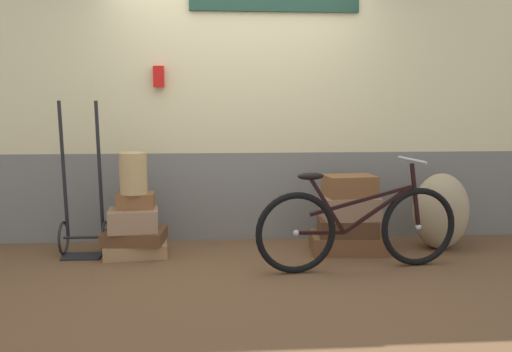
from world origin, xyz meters
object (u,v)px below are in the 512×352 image
at_px(suitcase_6, 350,208).
at_px(bicycle, 358,227).
at_px(suitcase_1, 135,236).
at_px(suitcase_2, 133,220).
at_px(burlap_sack, 441,211).
at_px(suitcase_4, 348,243).
at_px(suitcase_3, 136,201).
at_px(luggage_trolley, 83,220).
at_px(suitcase_5, 347,227).
at_px(suitcase_7, 350,186).
at_px(wicker_basket, 133,173).
at_px(suitcase_0, 136,249).

height_order(suitcase_6, bicycle, bicycle).
relative_size(suitcase_1, suitcase_6, 1.07).
distance_m(suitcase_2, bicycle, 1.98).
xyz_separation_m(burlap_sack, bicycle, (-0.95, -0.57, -0.00)).
relative_size(suitcase_2, suitcase_4, 0.63).
bearing_deg(suitcase_4, suitcase_6, -84.37).
relative_size(burlap_sack, bicycle, 0.42).
relative_size(suitcase_3, luggage_trolley, 0.23).
bearing_deg(suitcase_5, suitcase_7, 32.78).
xyz_separation_m(wicker_basket, bicycle, (1.91, -0.53, -0.40)).
bearing_deg(suitcase_7, suitcase_3, 171.90).
xyz_separation_m(wicker_basket, luggage_trolley, (-0.47, 0.08, -0.44)).
height_order(suitcase_2, suitcase_4, suitcase_2).
distance_m(suitcase_1, burlap_sack, 2.87).
relative_size(suitcase_1, suitcase_7, 1.20).
xyz_separation_m(suitcase_2, suitcase_6, (1.97, 0.00, 0.08)).
xyz_separation_m(suitcase_6, burlap_sack, (0.89, 0.06, -0.06)).
height_order(suitcase_5, luggage_trolley, luggage_trolley).
relative_size(suitcase_2, luggage_trolley, 0.31).
distance_m(suitcase_6, bicycle, 0.52).
bearing_deg(bicycle, suitcase_6, 83.46).
bearing_deg(suitcase_4, burlap_sack, 6.26).
bearing_deg(suitcase_6, bicycle, -98.83).
xyz_separation_m(suitcase_2, burlap_sack, (2.87, 0.06, 0.02)).
relative_size(suitcase_3, suitcase_7, 0.73).
relative_size(wicker_basket, bicycle, 0.21).
bearing_deg(luggage_trolley, burlap_sack, -0.74).
height_order(suitcase_0, suitcase_2, suitcase_2).
xyz_separation_m(suitcase_1, suitcase_6, (1.97, -0.04, 0.24)).
bearing_deg(suitcase_5, suitcase_2, -173.84).
relative_size(suitcase_2, bicycle, 0.25).
bearing_deg(suitcase_2, suitcase_5, -6.56).
height_order(wicker_basket, burlap_sack, wicker_basket).
bearing_deg(burlap_sack, bicycle, -149.03).
xyz_separation_m(suitcase_3, suitcase_7, (1.95, -0.04, 0.12)).
bearing_deg(wicker_basket, suitcase_2, -106.82).
bearing_deg(suitcase_3, burlap_sack, -2.88).
bearing_deg(suitcase_3, suitcase_4, -3.57).
xyz_separation_m(suitcase_6, luggage_trolley, (-2.44, 0.10, -0.10)).
xyz_separation_m(suitcase_4, bicycle, (-0.06, -0.54, 0.28)).
height_order(burlap_sack, bicycle, bicycle).
distance_m(suitcase_1, suitcase_3, 0.32).
xyz_separation_m(suitcase_3, suitcase_4, (1.96, -0.02, -0.42)).
distance_m(suitcase_3, suitcase_4, 2.00).
distance_m(suitcase_3, suitcase_7, 1.96).
relative_size(suitcase_4, burlap_sack, 0.95).
height_order(suitcase_1, bicycle, bicycle).
xyz_separation_m(suitcase_0, bicycle, (1.91, -0.55, 0.30)).
relative_size(suitcase_5, luggage_trolley, 0.38).
distance_m(suitcase_1, bicycle, 2.00).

